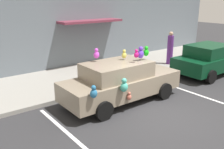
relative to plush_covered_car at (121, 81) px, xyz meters
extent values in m
plane|color=#2D2D30|center=(0.29, -1.74, -0.80)|extent=(60.00, 60.00, 0.00)
cube|color=gray|center=(0.29, 3.26, -0.73)|extent=(24.00, 4.00, 0.15)
cube|color=slate|center=(0.29, 5.41, 2.40)|extent=(24.00, 0.30, 6.40)
cube|color=brown|center=(1.83, 4.86, 1.75)|extent=(3.60, 1.10, 0.12)
cube|color=silver|center=(2.90, -0.74, -0.80)|extent=(0.12, 3.60, 0.01)
cube|color=silver|center=(-2.72, -0.74, -0.80)|extent=(0.12, 3.60, 0.01)
cube|color=gray|center=(0.06, 0.01, -0.16)|extent=(4.65, 1.71, 0.68)
cube|color=gray|center=(-0.18, 0.01, 0.46)|extent=(2.42, 1.51, 0.56)
cylinder|color=black|center=(1.50, 0.86, -0.48)|extent=(0.64, 0.22, 0.64)
cylinder|color=black|center=(1.50, -0.85, -0.48)|extent=(0.64, 0.22, 0.64)
cylinder|color=black|center=(-1.38, 0.86, -0.48)|extent=(0.64, 0.22, 0.64)
cylinder|color=black|center=(-1.38, -0.85, -0.48)|extent=(0.64, 0.22, 0.64)
ellipsoid|color=#CB43C8|center=(1.00, -0.60, 0.30)|extent=(0.20, 0.17, 0.24)
sphere|color=#CB43C8|center=(1.00, -0.60, 0.47)|extent=(0.13, 0.13, 0.13)
ellipsoid|color=#E049DF|center=(-0.68, 0.56, 0.99)|extent=(0.22, 0.18, 0.25)
sphere|color=#E049DF|center=(-0.68, 0.56, 1.16)|extent=(0.14, 0.14, 0.14)
ellipsoid|color=#941A48|center=(1.14, -0.41, 0.35)|extent=(0.28, 0.23, 0.33)
sphere|color=#941A48|center=(1.14, -0.41, 0.57)|extent=(0.18, 0.18, 0.18)
ellipsoid|color=#48BAA4|center=(-0.65, -0.96, 0.18)|extent=(0.27, 0.22, 0.32)
sphere|color=#48BAA4|center=(-0.65, -0.96, 0.40)|extent=(0.17, 0.17, 0.17)
ellipsoid|color=#16B815|center=(0.95, -0.32, 1.01)|extent=(0.22, 0.18, 0.26)
sphere|color=#16B815|center=(0.95, -0.32, 1.19)|extent=(0.14, 0.14, 0.14)
ellipsoid|color=#BF6350|center=(-0.38, -0.92, -0.25)|extent=(0.17, 0.14, 0.20)
sphere|color=#BF6350|center=(-0.38, -0.92, -0.12)|extent=(0.11, 0.11, 0.11)
ellipsoid|color=#C11670|center=(0.37, -0.40, 1.02)|extent=(0.18, 0.15, 0.22)
sphere|color=#C11670|center=(0.37, -0.40, 1.17)|extent=(0.12, 0.12, 0.12)
ellipsoid|color=#8A1890|center=(-1.30, 0.13, 0.28)|extent=(0.17, 0.14, 0.20)
sphere|color=#8A1890|center=(-1.30, 0.13, 0.42)|extent=(0.11, 0.11, 0.11)
ellipsoid|color=teal|center=(-1.82, -0.94, 0.23)|extent=(0.23, 0.19, 0.28)
sphere|color=teal|center=(-1.82, -0.94, 0.42)|extent=(0.15, 0.15, 0.15)
ellipsoid|color=#E85372|center=(1.17, 0.65, 0.29)|extent=(0.18, 0.15, 0.22)
sphere|color=#E85372|center=(1.17, 0.65, 0.44)|extent=(0.12, 0.12, 0.12)
ellipsoid|color=#424AC7|center=(1.45, 0.00, 0.30)|extent=(0.20, 0.16, 0.23)
sphere|color=#424AC7|center=(1.45, 0.00, 0.46)|extent=(0.13, 0.13, 0.13)
ellipsoid|color=#D5C951|center=(0.29, 0.17, 0.91)|extent=(0.19, 0.16, 0.23)
sphere|color=#D5C951|center=(0.29, 0.17, 1.07)|extent=(0.12, 0.12, 0.12)
ellipsoid|color=#5A36B9|center=(0.69, -0.30, 0.98)|extent=(0.26, 0.21, 0.30)
sphere|color=#5A36B9|center=(0.69, -0.30, 1.19)|extent=(0.16, 0.16, 0.16)
cube|color=#0A381E|center=(5.82, -0.02, -0.16)|extent=(4.03, 1.78, 0.68)
cube|color=#0A381E|center=(5.61, -0.02, 0.46)|extent=(2.09, 1.57, 0.56)
cylinder|color=black|center=(7.06, 0.87, -0.48)|extent=(0.64, 0.22, 0.64)
cylinder|color=black|center=(4.57, 0.87, -0.48)|extent=(0.64, 0.22, 0.64)
cylinder|color=black|center=(4.57, -0.91, -0.48)|extent=(0.64, 0.22, 0.64)
ellipsoid|color=brown|center=(0.33, 2.15, -0.46)|extent=(0.31, 0.26, 0.39)
sphere|color=brown|center=(0.33, 2.15, -0.18)|extent=(0.22, 0.22, 0.22)
sphere|color=brown|center=(0.25, 2.15, -0.10)|extent=(0.09, 0.09, 0.09)
sphere|color=brown|center=(0.40, 2.15, -0.10)|extent=(0.09, 0.09, 0.09)
cylinder|color=#602C80|center=(5.39, 2.22, 0.14)|extent=(0.34, 0.34, 1.60)
sphere|color=tan|center=(5.39, 2.22, 1.06)|extent=(0.23, 0.23, 0.23)
camera|label=1|loc=(-5.64, -6.84, 2.99)|focal=40.40mm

